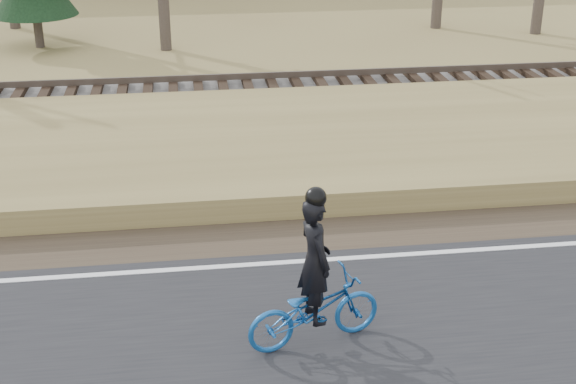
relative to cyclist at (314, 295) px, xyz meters
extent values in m
plane|color=#96854C|center=(-1.11, 1.93, -0.74)|extent=(120.00, 120.00, 0.00)
cube|color=black|center=(-1.11, -0.57, -0.71)|extent=(120.00, 6.00, 0.06)
cube|color=silver|center=(-1.11, 2.13, -0.67)|extent=(120.00, 0.12, 0.01)
cube|color=#473A2B|center=(-1.11, 3.13, -0.72)|extent=(120.00, 1.60, 0.04)
cube|color=#96854C|center=(-1.11, 6.13, -0.52)|extent=(120.00, 5.00, 0.44)
cube|color=slate|center=(-1.11, 9.93, -0.51)|extent=(120.00, 3.00, 0.45)
cube|color=black|center=(-1.11, 9.93, -0.22)|extent=(120.00, 2.40, 0.14)
cube|color=brown|center=(-1.11, 9.21, -0.07)|extent=(120.00, 0.07, 0.15)
cube|color=brown|center=(-1.11, 10.65, -0.07)|extent=(120.00, 0.07, 0.15)
imported|color=#16529A|center=(0.00, 0.00, -0.21)|extent=(1.88, 1.05, 0.94)
imported|color=black|center=(0.00, 0.00, 0.50)|extent=(0.53, 0.68, 1.65)
sphere|color=black|center=(0.00, 0.00, 1.34)|extent=(0.26, 0.26, 0.26)
cylinder|color=#483D35|center=(-5.88, 17.40, -0.06)|extent=(0.28, 0.28, 1.36)
camera|label=1|loc=(-1.50, -8.53, 5.18)|focal=50.00mm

